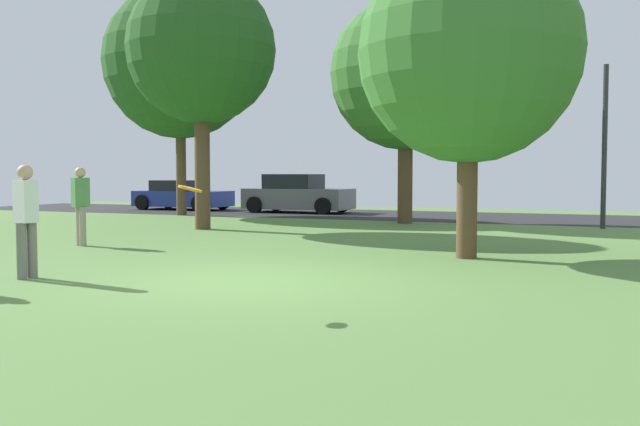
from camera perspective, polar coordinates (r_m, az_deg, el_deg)
ground_plane at (r=9.81m, az=-5.39°, el=-5.60°), size 44.00×44.00×0.00m
road_strip at (r=24.96m, az=12.81°, el=-0.33°), size 44.00×6.40×0.01m
maple_tree_near at (r=19.49m, az=-9.72°, el=13.05°), size 4.03×4.03×6.89m
oak_tree_left at (r=12.82m, az=12.10°, el=12.73°), size 3.93×3.93×5.61m
oak_tree_right at (r=26.36m, az=-11.42°, el=11.99°), size 5.54×5.54×8.34m
birch_tree_lone at (r=21.65m, az=7.05°, el=11.21°), size 4.62×4.62×6.86m
person_thrower at (r=10.77m, az=-22.97°, el=-0.24°), size 0.36×0.30×1.63m
person_walking at (r=15.35m, az=-19.04°, el=0.81°), size 0.33×0.38×1.65m
frisbee_disc at (r=7.88m, az=-10.60°, el=1.96°), size 0.36×0.36×0.09m
parked_car_blue at (r=30.20m, az=-11.25°, el=1.39°), size 4.03×2.05×1.25m
parked_car_grey at (r=27.32m, az=-1.87°, el=1.48°), size 4.16×2.06×1.51m
street_lamp_post at (r=20.68m, az=22.30°, el=5.03°), size 0.14×0.14×4.50m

